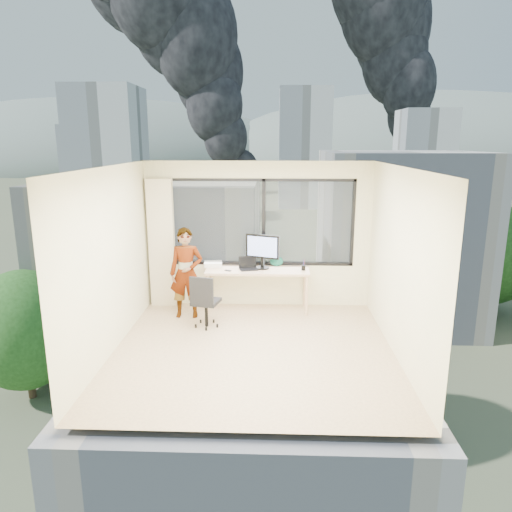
{
  "coord_description": "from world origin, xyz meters",
  "views": [
    {
      "loc": [
        0.28,
        -6.29,
        2.93
      ],
      "look_at": [
        0.0,
        1.0,
        1.15
      ],
      "focal_mm": 33.11,
      "sensor_mm": 36.0,
      "label": 1
    }
  ],
  "objects_px": {
    "handbag": "(277,261)",
    "game_console": "(213,264)",
    "desk": "(257,290)",
    "laptop": "(249,264)",
    "chair": "(206,300)",
    "monitor": "(263,251)",
    "person": "(186,273)"
  },
  "relations": [
    {
      "from": "desk",
      "to": "chair",
      "type": "bearing_deg",
      "value": -135.03
    },
    {
      "from": "monitor",
      "to": "person",
      "type": "bearing_deg",
      "value": -141.69
    },
    {
      "from": "desk",
      "to": "chair",
      "type": "height_order",
      "value": "chair"
    },
    {
      "from": "person",
      "to": "laptop",
      "type": "xyz_separation_m",
      "value": [
        1.04,
        0.32,
        0.08
      ]
    },
    {
      "from": "laptop",
      "to": "handbag",
      "type": "bearing_deg",
      "value": 12.39
    },
    {
      "from": "monitor",
      "to": "handbag",
      "type": "xyz_separation_m",
      "value": [
        0.25,
        0.17,
        -0.22
      ]
    },
    {
      "from": "desk",
      "to": "monitor",
      "type": "relative_size",
      "value": 2.94
    },
    {
      "from": "game_console",
      "to": "laptop",
      "type": "height_order",
      "value": "laptop"
    },
    {
      "from": "desk",
      "to": "handbag",
      "type": "height_order",
      "value": "handbag"
    },
    {
      "from": "game_console",
      "to": "laptop",
      "type": "bearing_deg",
      "value": -23.64
    },
    {
      "from": "game_console",
      "to": "handbag",
      "type": "height_order",
      "value": "handbag"
    },
    {
      "from": "desk",
      "to": "game_console",
      "type": "xyz_separation_m",
      "value": [
        -0.8,
        0.18,
        0.41
      ]
    },
    {
      "from": "handbag",
      "to": "desk",
      "type": "bearing_deg",
      "value": -146.79
    },
    {
      "from": "game_console",
      "to": "laptop",
      "type": "xyz_separation_m",
      "value": [
        0.65,
        -0.2,
        0.06
      ]
    },
    {
      "from": "monitor",
      "to": "desk",
      "type": "bearing_deg",
      "value": -123.73
    },
    {
      "from": "chair",
      "to": "monitor",
      "type": "height_order",
      "value": "monitor"
    },
    {
      "from": "desk",
      "to": "laptop",
      "type": "height_order",
      "value": "laptop"
    },
    {
      "from": "chair",
      "to": "person",
      "type": "height_order",
      "value": "person"
    },
    {
      "from": "chair",
      "to": "laptop",
      "type": "height_order",
      "value": "laptop"
    },
    {
      "from": "monitor",
      "to": "laptop",
      "type": "distance_m",
      "value": 0.33
    },
    {
      "from": "desk",
      "to": "handbag",
      "type": "xyz_separation_m",
      "value": [
        0.33,
        0.24,
        0.46
      ]
    },
    {
      "from": "chair",
      "to": "monitor",
      "type": "bearing_deg",
      "value": 57.17
    },
    {
      "from": "monitor",
      "to": "chair",
      "type": "bearing_deg",
      "value": -115.44
    },
    {
      "from": "person",
      "to": "handbag",
      "type": "relative_size",
      "value": 6.58
    },
    {
      "from": "monitor",
      "to": "laptop",
      "type": "bearing_deg",
      "value": -139.33
    },
    {
      "from": "handbag",
      "to": "game_console",
      "type": "bearing_deg",
      "value": -179.0
    },
    {
      "from": "game_console",
      "to": "desk",
      "type": "bearing_deg",
      "value": -18.77
    },
    {
      "from": "monitor",
      "to": "handbag",
      "type": "distance_m",
      "value": 0.37
    },
    {
      "from": "person",
      "to": "handbag",
      "type": "bearing_deg",
      "value": 18.36
    },
    {
      "from": "desk",
      "to": "laptop",
      "type": "relative_size",
      "value": 5.52
    },
    {
      "from": "chair",
      "to": "game_console",
      "type": "height_order",
      "value": "chair"
    },
    {
      "from": "laptop",
      "to": "handbag",
      "type": "relative_size",
      "value": 1.39
    }
  ]
}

